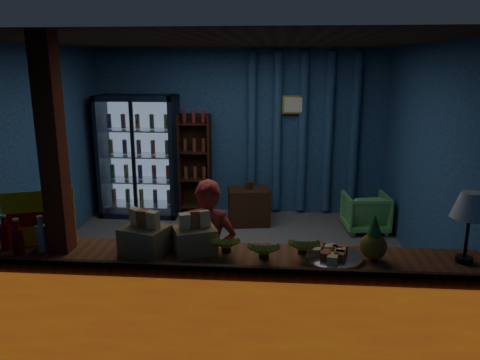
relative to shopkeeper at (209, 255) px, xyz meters
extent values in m
plane|color=#515154|center=(-0.02, 1.30, -0.69)|extent=(4.60, 4.60, 0.00)
plane|color=navy|center=(-0.02, 3.50, 0.61)|extent=(4.60, 0.00, 4.60)
plane|color=navy|center=(-0.02, -0.90, 0.61)|extent=(4.60, 0.00, 4.60)
plane|color=navy|center=(-2.32, 1.30, 0.61)|extent=(0.00, 4.40, 4.40)
plane|color=navy|center=(2.28, 1.30, 0.61)|extent=(0.00, 4.40, 4.40)
plane|color=#472D19|center=(-0.02, 1.30, 1.91)|extent=(4.60, 4.60, 0.00)
cube|color=brown|center=(-0.02, -0.60, -0.21)|extent=(4.40, 0.55, 0.95)
cube|color=red|center=(-0.02, -0.89, -0.21)|extent=(4.35, 0.02, 0.81)
cube|color=#321B10|center=(-0.02, -0.87, 0.28)|extent=(4.40, 0.04, 0.04)
cube|color=maroon|center=(-1.07, -0.60, 0.61)|extent=(0.16, 0.16, 2.60)
cube|color=black|center=(-1.57, 3.42, 0.26)|extent=(1.20, 0.06, 1.90)
cube|color=black|center=(-2.14, 3.15, 0.26)|extent=(0.06, 0.60, 1.90)
cube|color=black|center=(-1.00, 3.15, 0.26)|extent=(0.06, 0.60, 1.90)
cube|color=black|center=(-1.57, 3.15, 1.17)|extent=(1.20, 0.60, 0.08)
cube|color=black|center=(-1.57, 3.15, -0.65)|extent=(1.20, 0.60, 0.08)
cube|color=#99B2D8|center=(-1.57, 3.37, 0.26)|extent=(1.08, 0.02, 1.74)
cube|color=white|center=(-1.57, 2.87, 0.26)|extent=(1.12, 0.02, 1.78)
cube|color=black|center=(-1.57, 2.85, 0.26)|extent=(0.05, 0.05, 1.80)
cube|color=silver|center=(-1.57, 3.15, -0.52)|extent=(1.08, 0.48, 0.02)
cylinder|color=#C5551C|center=(-2.02, 3.15, -0.39)|extent=(0.07, 0.07, 0.22)
cylinder|color=#1B6E1E|center=(-1.80, 3.15, -0.39)|extent=(0.07, 0.07, 0.22)
cylinder|color=#A6A419|center=(-1.57, 3.15, -0.39)|extent=(0.07, 0.07, 0.22)
cylinder|color=navy|center=(-1.35, 3.15, -0.39)|extent=(0.07, 0.07, 0.22)
cylinder|color=maroon|center=(-1.12, 3.15, -0.39)|extent=(0.07, 0.07, 0.22)
cube|color=silver|center=(-1.57, 3.15, -0.12)|extent=(1.08, 0.48, 0.02)
cylinder|color=#1B6E1E|center=(-2.02, 3.15, 0.01)|extent=(0.07, 0.07, 0.22)
cylinder|color=#A6A419|center=(-1.80, 3.15, 0.01)|extent=(0.07, 0.07, 0.22)
cylinder|color=navy|center=(-1.57, 3.15, 0.01)|extent=(0.07, 0.07, 0.22)
cylinder|color=maroon|center=(-1.35, 3.15, 0.01)|extent=(0.07, 0.07, 0.22)
cylinder|color=#C5551C|center=(-1.12, 3.15, 0.01)|extent=(0.07, 0.07, 0.22)
cube|color=silver|center=(-1.57, 3.15, 0.28)|extent=(1.08, 0.48, 0.02)
cylinder|color=#A6A419|center=(-2.02, 3.15, 0.41)|extent=(0.07, 0.07, 0.22)
cylinder|color=navy|center=(-1.80, 3.15, 0.41)|extent=(0.07, 0.07, 0.22)
cylinder|color=maroon|center=(-1.57, 3.15, 0.41)|extent=(0.07, 0.07, 0.22)
cylinder|color=#C5551C|center=(-1.35, 3.15, 0.41)|extent=(0.07, 0.07, 0.22)
cylinder|color=#1B6E1E|center=(-1.12, 3.15, 0.41)|extent=(0.07, 0.07, 0.22)
cube|color=silver|center=(-1.57, 3.15, 0.68)|extent=(1.08, 0.48, 0.02)
cylinder|color=navy|center=(-2.02, 3.15, 0.81)|extent=(0.07, 0.07, 0.22)
cylinder|color=maroon|center=(-1.80, 3.15, 0.81)|extent=(0.07, 0.07, 0.22)
cylinder|color=#C5551C|center=(-1.57, 3.15, 0.81)|extent=(0.07, 0.07, 0.22)
cylinder|color=#1B6E1E|center=(-1.35, 3.15, 0.81)|extent=(0.07, 0.07, 0.22)
cylinder|color=#A6A419|center=(-1.12, 3.15, 0.81)|extent=(0.07, 0.07, 0.22)
cube|color=#321B10|center=(-0.72, 3.45, 0.11)|extent=(0.50, 0.02, 1.60)
cube|color=#321B10|center=(-0.96, 3.32, 0.11)|extent=(0.03, 0.28, 1.60)
cube|color=#321B10|center=(-0.49, 3.32, 0.11)|extent=(0.03, 0.28, 1.60)
cube|color=#321B10|center=(-0.72, 3.32, -0.59)|extent=(0.46, 0.26, 0.02)
cube|color=#321B10|center=(-0.72, 3.32, -0.14)|extent=(0.46, 0.26, 0.02)
cube|color=#321B10|center=(-0.72, 3.32, 0.31)|extent=(0.46, 0.26, 0.02)
cube|color=#321B10|center=(-0.72, 3.32, 0.76)|extent=(0.46, 0.26, 0.02)
cylinder|color=navy|center=(0.18, 3.44, 0.61)|extent=(0.14, 0.14, 2.50)
cylinder|color=navy|center=(0.58, 3.44, 0.61)|extent=(0.14, 0.14, 2.50)
cylinder|color=navy|center=(0.98, 3.44, 0.61)|extent=(0.14, 0.14, 2.50)
cylinder|color=navy|center=(1.38, 3.44, 0.61)|extent=(0.14, 0.14, 2.50)
cylinder|color=navy|center=(1.78, 3.44, 0.61)|extent=(0.14, 0.14, 2.50)
cube|color=gold|center=(0.83, 3.40, 1.06)|extent=(0.36, 0.03, 0.28)
cube|color=silver|center=(0.83, 3.38, 1.06)|extent=(0.30, 0.01, 0.22)
imported|color=maroon|center=(0.00, 0.00, 0.00)|extent=(0.54, 0.40, 1.38)
imported|color=#59B25A|center=(1.88, 2.67, -0.41)|extent=(0.66, 0.68, 0.56)
cube|color=#321B10|center=(0.18, 2.82, -0.41)|extent=(0.67, 0.53, 0.55)
cylinder|color=#321B10|center=(0.18, 2.82, -0.09)|extent=(0.11, 0.11, 0.11)
cube|color=yellow|center=(-1.30, -0.47, 0.48)|extent=(0.55, 0.30, 0.44)
cube|color=#B60F0C|center=(-1.30, -0.49, 0.48)|extent=(0.44, 0.20, 0.11)
cylinder|color=#B60F0C|center=(-1.51, -0.62, 0.36)|extent=(0.09, 0.09, 0.21)
cylinder|color=#B60F0C|center=(-1.51, -0.62, 0.51)|extent=(0.04, 0.04, 0.08)
cylinder|color=white|center=(-1.51, -0.62, 0.54)|extent=(0.04, 0.04, 0.02)
cylinder|color=#B60F0C|center=(-1.37, -0.70, 0.36)|extent=(0.09, 0.09, 0.21)
cylinder|color=#B60F0C|center=(-1.37, -0.70, 0.51)|extent=(0.04, 0.04, 0.08)
cylinder|color=white|center=(-1.37, -0.70, 0.54)|extent=(0.04, 0.04, 0.02)
cylinder|color=silver|center=(-1.22, -0.62, 0.36)|extent=(0.09, 0.09, 0.21)
cylinder|color=silver|center=(-1.22, -0.62, 0.51)|extent=(0.04, 0.04, 0.08)
cylinder|color=white|center=(-1.22, -0.62, 0.54)|extent=(0.04, 0.04, 0.02)
cube|color=#9D834C|center=(-0.02, -0.55, 0.36)|extent=(0.38, 0.35, 0.20)
cube|color=orange|center=(-0.10, -0.58, 0.53)|extent=(0.10, 0.08, 0.13)
cube|color=#BA4A22|center=(-0.02, -0.55, 0.53)|extent=(0.10, 0.08, 0.13)
cube|color=orange|center=(0.05, -0.52, 0.53)|extent=(0.10, 0.08, 0.13)
cube|color=#9D834C|center=(-0.40, -0.60, 0.37)|extent=(0.40, 0.36, 0.21)
cube|color=orange|center=(-0.48, -0.58, 0.54)|extent=(0.10, 0.08, 0.14)
cube|color=#BA4A22|center=(-0.40, -0.60, 0.54)|extent=(0.10, 0.08, 0.14)
cube|color=orange|center=(-0.32, -0.63, 0.54)|extent=(0.10, 0.08, 0.14)
cylinder|color=silver|center=(1.02, -0.59, 0.27)|extent=(0.47, 0.47, 0.03)
cube|color=orange|center=(1.11, -0.59, 0.31)|extent=(0.10, 0.07, 0.05)
cube|color=#BA4A22|center=(1.08, -0.52, 0.31)|extent=(0.12, 0.12, 0.05)
cube|color=orange|center=(1.02, -0.49, 0.31)|extent=(0.07, 0.10, 0.05)
cube|color=#BA4A22|center=(0.95, -0.52, 0.31)|extent=(0.12, 0.12, 0.05)
cube|color=orange|center=(0.92, -0.59, 0.31)|extent=(0.10, 0.07, 0.05)
cube|color=#BA4A22|center=(0.95, -0.65, 0.31)|extent=(0.12, 0.12, 0.05)
cube|color=orange|center=(1.02, -0.68, 0.31)|extent=(0.07, 0.10, 0.05)
cube|color=#BA4A22|center=(1.08, -0.65, 0.31)|extent=(0.12, 0.12, 0.05)
cylinder|color=black|center=(1.99, -0.57, 0.28)|extent=(0.13, 0.13, 0.04)
cylinder|color=black|center=(1.99, -0.57, 0.47)|extent=(0.03, 0.03, 0.38)
cone|color=white|center=(1.99, -0.57, 0.70)|extent=(0.27, 0.27, 0.19)
sphere|color=#97591B|center=(1.32, -0.59, 0.37)|extent=(0.20, 0.20, 0.20)
cone|color=#215B1F|center=(1.32, -0.59, 0.54)|extent=(0.11, 0.11, 0.16)
camera|label=1|loc=(0.61, -3.90, 1.69)|focal=35.00mm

